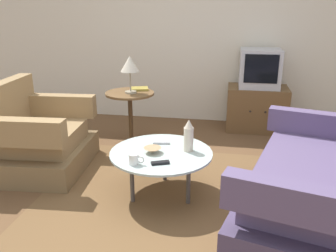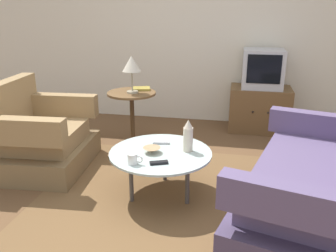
% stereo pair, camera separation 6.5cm
% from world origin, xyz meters
% --- Properties ---
extents(ground_plane, '(16.00, 16.00, 0.00)m').
position_xyz_m(ground_plane, '(0.00, 0.00, 0.00)').
color(ground_plane, brown).
extents(back_wall, '(9.00, 0.12, 2.70)m').
position_xyz_m(back_wall, '(0.00, 2.45, 1.35)').
color(back_wall, beige).
rests_on(back_wall, ground).
extents(area_rug, '(2.08, 2.00, 0.00)m').
position_xyz_m(area_rug, '(0.05, 0.20, 0.00)').
color(area_rug, brown).
rests_on(area_rug, ground).
extents(armchair, '(0.91, 1.05, 0.87)m').
position_xyz_m(armchair, '(-1.27, 0.52, 0.30)').
color(armchair, brown).
rests_on(armchair, ground).
extents(couch, '(1.30, 1.85, 0.92)m').
position_xyz_m(couch, '(1.28, 0.05, 0.30)').
color(couch, '#4B3E5C').
rests_on(couch, ground).
extents(coffee_table, '(0.87, 0.87, 0.40)m').
position_xyz_m(coffee_table, '(0.05, 0.20, 0.37)').
color(coffee_table, '#B2C6C1').
rests_on(coffee_table, ground).
extents(side_table, '(0.55, 0.55, 0.65)m').
position_xyz_m(side_table, '(-0.51, 1.22, 0.47)').
color(side_table, brown).
rests_on(side_table, ground).
extents(tv_stand, '(0.77, 0.52, 0.57)m').
position_xyz_m(tv_stand, '(0.96, 2.11, 0.29)').
color(tv_stand, brown).
rests_on(tv_stand, ground).
extents(television, '(0.50, 0.45, 0.48)m').
position_xyz_m(television, '(0.96, 2.11, 0.82)').
color(television, '#B7B7BC').
rests_on(television, tv_stand).
extents(table_lamp, '(0.20, 0.20, 0.41)m').
position_xyz_m(table_lamp, '(-0.49, 1.20, 0.96)').
color(table_lamp, '#9E937A').
rests_on(table_lamp, side_table).
extents(vase, '(0.08, 0.08, 0.28)m').
position_xyz_m(vase, '(0.27, 0.26, 0.54)').
color(vase, beige).
rests_on(vase, coffee_table).
extents(mug, '(0.12, 0.08, 0.09)m').
position_xyz_m(mug, '(-0.11, -0.08, 0.45)').
color(mug, white).
rests_on(mug, coffee_table).
extents(bowl, '(0.15, 0.15, 0.05)m').
position_xyz_m(bowl, '(-0.02, 0.17, 0.43)').
color(bowl, tan).
rests_on(bowl, coffee_table).
extents(tv_remote_dark, '(0.15, 0.10, 0.02)m').
position_xyz_m(tv_remote_dark, '(0.09, -0.04, 0.41)').
color(tv_remote_dark, black).
rests_on(tv_remote_dark, coffee_table).
extents(tv_remote_silver, '(0.15, 0.07, 0.02)m').
position_xyz_m(tv_remote_silver, '(0.02, 0.38, 0.41)').
color(tv_remote_silver, '#B2B2B7').
rests_on(tv_remote_silver, coffee_table).
extents(book, '(0.24, 0.22, 0.02)m').
position_xyz_m(book, '(-0.43, 1.36, 0.66)').
color(book, olive).
rests_on(book, side_table).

